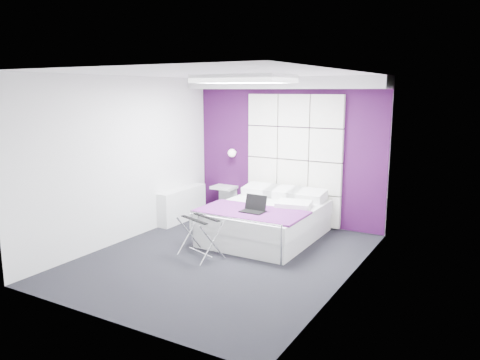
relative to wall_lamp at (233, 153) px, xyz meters
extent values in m
plane|color=black|center=(1.05, -2.06, -1.22)|extent=(4.40, 4.40, 0.00)
plane|color=white|center=(1.05, -2.06, 1.38)|extent=(4.40, 4.40, 0.00)
plane|color=silver|center=(1.05, 0.14, 0.08)|extent=(3.60, 0.00, 3.60)
plane|color=silver|center=(-0.75, -2.06, 0.08)|extent=(0.00, 4.40, 4.40)
plane|color=silver|center=(2.85, -2.06, 0.08)|extent=(0.00, 4.40, 4.40)
cube|color=#380D3B|center=(1.05, 0.13, 0.08)|extent=(3.58, 0.02, 2.58)
cube|color=white|center=(1.05, -0.11, 1.28)|extent=(3.58, 0.50, 0.20)
sphere|color=white|center=(0.00, 0.00, 0.00)|extent=(0.15, 0.15, 0.15)
cube|color=white|center=(-0.64, -0.76, -0.92)|extent=(0.22, 1.20, 0.60)
cube|color=white|center=(1.17, -0.93, -1.07)|extent=(1.56, 1.94, 0.29)
cube|color=silver|center=(1.17, -0.93, -0.81)|extent=(1.60, 1.98, 0.24)
cube|color=#4E1756|center=(1.17, -1.42, -0.67)|extent=(1.66, 0.87, 0.03)
cube|color=white|center=(-0.18, -0.04, -0.68)|extent=(0.44, 0.35, 0.05)
cube|color=black|center=(0.75, -2.18, -0.65)|extent=(0.59, 0.43, 0.01)
cube|color=black|center=(1.22, -1.47, -0.65)|extent=(0.36, 0.25, 0.02)
cube|color=black|center=(1.22, -1.34, -0.52)|extent=(0.36, 0.01, 0.24)
camera|label=1|loc=(4.47, -7.50, 1.16)|focal=35.00mm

